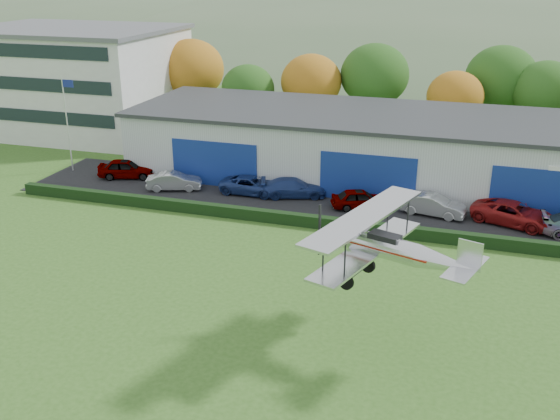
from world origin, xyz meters
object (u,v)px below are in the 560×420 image
(hangar, at_px, (381,146))
(office_block, at_px, (74,79))
(car_3, at_px, (294,188))
(biplane, at_px, (386,245))
(flagpole, at_px, (67,115))
(car_4, at_px, (360,199))
(car_0, at_px, (127,168))
(car_5, at_px, (433,205))
(car_1, at_px, (174,181))
(car_6, at_px, (514,214))
(car_2, at_px, (252,185))

(hangar, bearing_deg, office_block, 167.99)
(car_3, xyz_separation_m, biplane, (9.27, -17.53, 4.13))
(flagpole, bearing_deg, car_4, -3.54)
(car_0, height_order, car_4, car_0)
(car_5, bearing_deg, car_0, 97.63)
(car_0, relative_size, car_1, 1.09)
(car_1, relative_size, car_3, 0.86)
(hangar, relative_size, biplane, 4.64)
(biplane, bearing_deg, car_5, 104.71)
(office_block, height_order, car_0, office_block)
(car_0, bearing_deg, car_6, -109.61)
(office_block, xyz_separation_m, biplane, (36.88, -31.16, -0.33))
(car_0, height_order, car_3, car_0)
(car_5, relative_size, biplane, 0.51)
(office_block, distance_m, car_0, 19.41)
(car_1, bearing_deg, car_0, 53.44)
(car_2, relative_size, car_4, 1.17)
(car_2, bearing_deg, car_6, -91.14)
(car_1, relative_size, car_6, 0.76)
(office_block, relative_size, flagpole, 2.57)
(hangar, distance_m, flagpole, 25.68)
(car_3, relative_size, biplane, 0.55)
(car_1, distance_m, car_4, 14.42)
(car_6, bearing_deg, car_4, 109.57)
(flagpole, height_order, car_2, flagpole)
(hangar, bearing_deg, car_4, -91.51)
(car_5, height_order, biplane, biplane)
(car_2, bearing_deg, car_1, 98.93)
(car_6, bearing_deg, hangar, 73.01)
(car_0, relative_size, biplane, 0.52)
(car_4, height_order, biplane, biplane)
(flagpole, xyz_separation_m, car_5, (29.77, -1.34, -4.00))
(hangar, distance_m, car_2, 11.23)
(car_0, height_order, car_6, car_0)
(car_0, height_order, car_2, car_0)
(car_5, distance_m, car_6, 5.28)
(office_block, bearing_deg, car_3, -26.27)
(flagpole, xyz_separation_m, car_4, (24.69, -1.53, -4.04))
(biplane, bearing_deg, car_3, 135.98)
(car_2, bearing_deg, car_4, -93.40)
(car_2, distance_m, car_3, 3.24)
(flagpole, xyz_separation_m, car_6, (35.04, -1.47, -3.97))
(car_1, bearing_deg, biplane, -150.86)
(car_3, bearing_deg, office_block, 45.35)
(flagpole, distance_m, car_2, 16.81)
(hangar, xyz_separation_m, car_3, (-5.39, -6.61, -1.90))
(car_1, height_order, car_4, car_4)
(car_6, bearing_deg, office_block, 90.72)
(flagpole, bearing_deg, car_1, -10.35)
(hangar, bearing_deg, car_5, -56.30)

